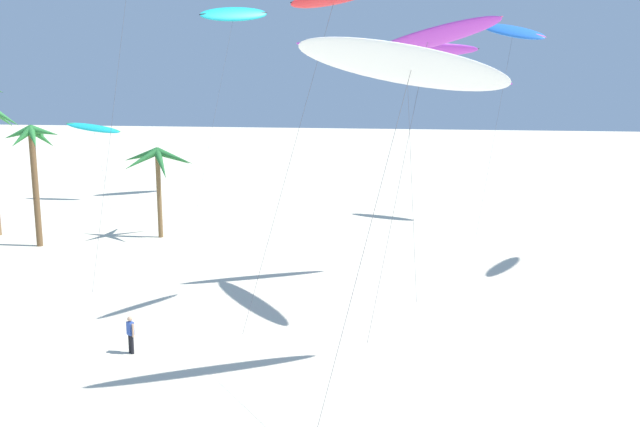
# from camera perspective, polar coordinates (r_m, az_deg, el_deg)

# --- Properties ---
(palm_tree_2) EXTENTS (5.47, 4.88, 6.38)m
(palm_tree_2) POSITION_cam_1_polar(r_m,az_deg,el_deg) (50.29, -12.95, 4.03)
(palm_tree_2) COLOR brown
(palm_tree_2) RESTS_ON ground
(palm_tree_3) EXTENTS (3.69, 3.45, 8.11)m
(palm_tree_3) POSITION_cam_1_polar(r_m,az_deg,el_deg) (49.97, -22.23, 4.94)
(palm_tree_3) COLOR brown
(palm_tree_3) RESTS_ON ground
(flying_kite_0) EXTENTS (8.05, 5.76, 13.14)m
(flying_kite_0) POSITION_cam_1_polar(r_m,az_deg,el_deg) (37.75, 7.01, 12.98)
(flying_kite_0) COLOR purple
(flying_kite_0) RESTS_ON ground
(flying_kite_2) EXTENTS (6.74, 8.52, 14.01)m
(flying_kite_2) POSITION_cam_1_polar(r_m,az_deg,el_deg) (33.50, 8.74, 13.82)
(flying_kite_2) COLOR purple
(flying_kite_2) RESTS_ON ground
(flying_kite_3) EXTENTS (5.19, 8.01, 15.59)m
(flying_kite_3) POSITION_cam_1_polar(r_m,az_deg,el_deg) (56.61, 15.37, 14.02)
(flying_kite_3) COLOR blue
(flying_kite_3) RESTS_ON ground
(flying_kite_6) EXTENTS (7.95, 8.94, 12.94)m
(flying_kite_6) POSITION_cam_1_polar(r_m,az_deg,el_deg) (24.87, 7.44, 11.77)
(flying_kite_6) COLOR white
(flying_kite_6) RESTS_ON ground
(flying_kite_8) EXTENTS (6.12, 10.35, 17.70)m
(flying_kite_8) POSITION_cam_1_polar(r_m,az_deg,el_deg) (66.84, -6.99, 15.72)
(flying_kite_8) COLOR #19B2B7
(flying_kite_8) RESTS_ON ground
(flying_kite_9) EXTENTS (6.58, 6.32, 7.35)m
(flying_kite_9) POSITION_cam_1_polar(r_m,az_deg,el_deg) (67.01, -17.87, 6.61)
(flying_kite_9) COLOR #19B2B7
(flying_kite_9) RESTS_ON ground
(person_foreground_walker) EXTENTS (0.43, 0.34, 1.60)m
(person_foreground_walker) POSITION_cam_1_polar(r_m,az_deg,el_deg) (30.31, -15.08, -9.33)
(person_foreground_walker) COLOR black
(person_foreground_walker) RESTS_ON ground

